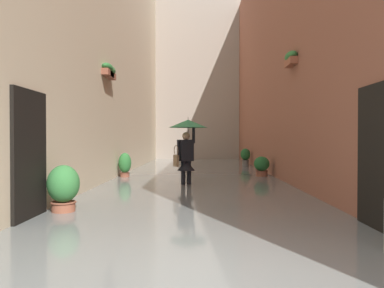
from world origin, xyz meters
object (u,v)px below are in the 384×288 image
potted_plant_far_left (245,157)px  potted_plant_far_right (63,189)px  potted_plant_near_left (262,167)px  person_wading (187,138)px  potted_plant_mid_right (125,166)px

potted_plant_far_left → potted_plant_far_right: bearing=67.5°
potted_plant_far_left → potted_plant_far_right: size_ratio=0.99×
potted_plant_near_left → person_wading: bearing=41.9°
person_wading → potted_plant_far_right: bearing=62.1°
person_wading → potted_plant_near_left: bearing=-138.1°
person_wading → potted_plant_near_left: person_wading is taller
person_wading → potted_plant_far_left: bearing=-109.5°
person_wading → potted_plant_mid_right: size_ratio=2.12×
potted_plant_mid_right → potted_plant_near_left: 4.60m
potted_plant_far_left → person_wading: bearing=70.5°
potted_plant_far_left → potted_plant_mid_right: same height
person_wading → potted_plant_far_right: 4.44m
potted_plant_mid_right → potted_plant_near_left: potted_plant_mid_right is taller
potted_plant_mid_right → potted_plant_far_right: size_ratio=0.99×
person_wading → potted_plant_near_left: size_ratio=2.48×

